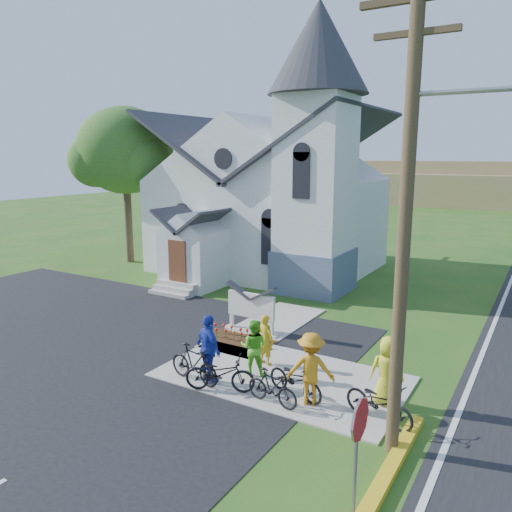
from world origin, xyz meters
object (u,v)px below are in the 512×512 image
Objects in this scene: utility_pole at (409,205)px; bike_1 at (194,364)px; cyclist_0 at (266,339)px; cyclist_4 at (387,371)px; church_sign at (251,306)px; cyclist_2 at (209,349)px; bike_3 at (272,388)px; stop_sign at (358,437)px; cyclist_1 at (254,347)px; bike_2 at (295,379)px; cyclist_3 at (311,369)px; bike_4 at (379,403)px; bike_0 at (220,373)px.

utility_pole is 7.55m from bike_1.
cyclist_0 is 0.87× the size of cyclist_4.
cyclist_2 is at bearing -74.85° from church_sign.
stop_sign is at bearing -125.18° from bike_3.
cyclist_1 is (-4.64, 1.71, -4.52)m from utility_pole.
utility_pole reaches higher than cyclist_2.
cyclist_3 reaches higher than bike_2.
bike_4 is at bearing 158.89° from cyclist_3.
bike_3 is at bearing 135.27° from cyclist_0.
cyclist_0 is at bearing 151.92° from utility_pole.
cyclist_1 is at bearing 159.80° from utility_pole.
cyclist_2 is 4.87m from cyclist_4.
cyclist_4 is at bearing -90.64° from bike_0.
cyclist_1 reaches higher than bike_1.
cyclist_4 reaches higher than bike_3.
bike_1 is (-5.81, 0.38, -4.81)m from utility_pole.
bike_0 is at bearing 176.68° from cyclist_2.
cyclist_4 is at bearing -139.99° from cyclist_2.
bike_0 is 1.02× the size of bike_4.
cyclist_0 reaches higher than bike_4.
cyclist_0 is 4.34m from bike_4.
stop_sign is 3.93m from bike_4.
utility_pole is at bearing -115.87° from bike_0.
cyclist_1 is 4.06m from bike_4.
bike_0 is at bearing 176.47° from utility_pole.
stop_sign is 1.57× the size of cyclist_0.
stop_sign is at bearing -109.27° from bike_1.
cyclist_1 is at bearing -57.23° from church_sign.
cyclist_3 is (0.50, -0.14, 0.48)m from bike_2.
cyclist_3 is at bearing -97.44° from bike_0.
stop_sign is 6.74m from bike_1.
stop_sign is 1.36× the size of bike_1.
cyclist_0 is at bearing 41.12° from bike_3.
bike_1 reaches higher than bike_0.
cyclist_2 reaches higher than cyclist_3.
bike_2 is 0.70m from cyclist_3.
cyclist_2 is at bearing 36.21° from cyclist_1.
bike_4 is (5.90, -3.75, -0.48)m from church_sign.
church_sign is 1.17× the size of bike_4.
bike_3 is (-0.31, -0.71, -0.02)m from bike_2.
cyclist_1 is at bearing 52.91° from bike_3.
bike_4 is at bearing -103.48° from bike_0.
cyclist_0 is 2.59m from bike_3.
cyclist_3 reaches higher than cyclist_1.
bike_3 is 0.85× the size of cyclist_4.
cyclist_4 is at bearing -52.90° from bike_2.
bike_4 is at bearing 170.45° from cyclist_0.
cyclist_1 is at bearing 106.37° from cyclist_0.
cyclist_0 is 2.74m from cyclist_3.
stop_sign reaches higher than church_sign.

